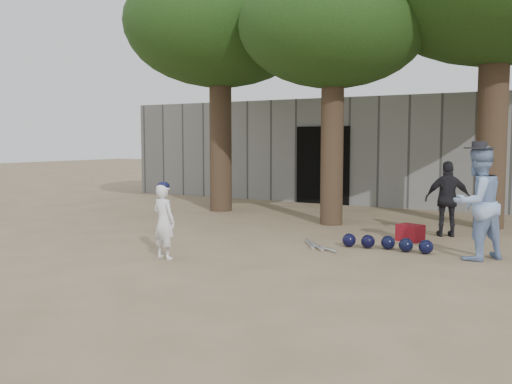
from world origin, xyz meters
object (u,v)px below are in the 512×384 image
Objects in this scene: spectator_blue at (477,203)px; red_bag at (410,233)px; boy_player at (164,221)px; spectator_dark at (448,199)px.

red_bag is (-1.29, 1.07, -0.71)m from spectator_blue.
boy_player is 4.76m from spectator_blue.
spectator_blue is at bearing -39.65° from red_bag.
red_bag is (-0.46, -0.85, -0.56)m from spectator_dark.
spectator_blue is 1.21× the size of spectator_dark.
spectator_dark is at bearing -118.65° from boy_player.
boy_player is 0.81× the size of spectator_dark.
spectator_dark is at bearing 61.70° from red_bag.
spectator_blue is (4.12, 2.36, 0.29)m from boy_player.
spectator_dark is 3.38× the size of red_bag.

